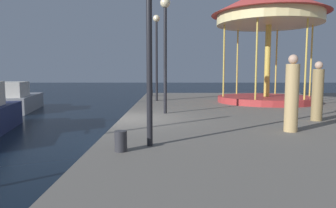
{
  "coord_description": "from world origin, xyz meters",
  "views": [
    {
      "loc": [
        1.57,
        -10.17,
        2.32
      ],
      "look_at": [
        1.59,
        2.28,
        1.05
      ],
      "focal_mm": 33.23,
      "sensor_mm": 36.0,
      "label": 1
    }
  ],
  "objects_px": {
    "lamp_post_near_edge": "(149,1)",
    "lamp_post_far_end": "(156,43)",
    "motorboat_grey": "(15,100)",
    "bollard_north": "(120,141)",
    "carousel": "(268,16)",
    "person_near_carousel": "(317,93)",
    "person_far_corner": "(291,96)",
    "lamp_post_mid_promenade": "(165,35)",
    "bollard_center": "(150,93)"
  },
  "relations": [
    {
      "from": "lamp_post_far_end",
      "to": "person_far_corner",
      "type": "distance_m",
      "value": 9.67
    },
    {
      "from": "lamp_post_near_edge",
      "to": "lamp_post_far_end",
      "type": "xyz_separation_m",
      "value": [
        -0.23,
        10.2,
        0.13
      ]
    },
    {
      "from": "bollard_center",
      "to": "lamp_post_far_end",
      "type": "bearing_deg",
      "value": -81.71
    },
    {
      "from": "lamp_post_near_edge",
      "to": "bollard_north",
      "type": "distance_m",
      "value": 2.81
    },
    {
      "from": "lamp_post_far_end",
      "to": "person_near_carousel",
      "type": "height_order",
      "value": "lamp_post_far_end"
    },
    {
      "from": "lamp_post_near_edge",
      "to": "bollard_center",
      "type": "distance_m",
      "value": 13.91
    },
    {
      "from": "motorboat_grey",
      "to": "bollard_north",
      "type": "height_order",
      "value": "motorboat_grey"
    },
    {
      "from": "bollard_north",
      "to": "person_far_corner",
      "type": "xyz_separation_m",
      "value": [
        4.07,
        2.02,
        0.73
      ]
    },
    {
      "from": "lamp_post_near_edge",
      "to": "lamp_post_mid_promenade",
      "type": "height_order",
      "value": "lamp_post_near_edge"
    },
    {
      "from": "lamp_post_near_edge",
      "to": "person_far_corner",
      "type": "distance_m",
      "value": 4.34
    },
    {
      "from": "lamp_post_near_edge",
      "to": "lamp_post_far_end",
      "type": "distance_m",
      "value": 10.2
    },
    {
      "from": "carousel",
      "to": "person_near_carousel",
      "type": "relative_size",
      "value": 3.08
    },
    {
      "from": "lamp_post_near_edge",
      "to": "person_far_corner",
      "type": "height_order",
      "value": "lamp_post_near_edge"
    },
    {
      "from": "carousel",
      "to": "person_far_corner",
      "type": "xyz_separation_m",
      "value": [
        -1.84,
        -7.83,
        -3.37
      ]
    },
    {
      "from": "lamp_post_near_edge",
      "to": "lamp_post_mid_promenade",
      "type": "distance_m",
      "value": 5.11
    },
    {
      "from": "carousel",
      "to": "lamp_post_mid_promenade",
      "type": "xyz_separation_m",
      "value": [
        -5.1,
        -4.28,
        -1.43
      ]
    },
    {
      "from": "bollard_north",
      "to": "person_near_carousel",
      "type": "xyz_separation_m",
      "value": [
        5.59,
        3.83,
        0.67
      ]
    },
    {
      "from": "lamp_post_far_end",
      "to": "bollard_north",
      "type": "distance_m",
      "value": 11.05
    },
    {
      "from": "person_far_corner",
      "to": "bollard_center",
      "type": "bearing_deg",
      "value": 109.43
    },
    {
      "from": "lamp_post_mid_promenade",
      "to": "bollard_center",
      "type": "bearing_deg",
      "value": 96.7
    },
    {
      "from": "lamp_post_mid_promenade",
      "to": "bollard_center",
      "type": "height_order",
      "value": "lamp_post_mid_promenade"
    },
    {
      "from": "motorboat_grey",
      "to": "lamp_post_near_edge",
      "type": "bearing_deg",
      "value": -54.31
    },
    {
      "from": "lamp_post_near_edge",
      "to": "lamp_post_far_end",
      "type": "bearing_deg",
      "value": 91.26
    },
    {
      "from": "bollard_center",
      "to": "person_near_carousel",
      "type": "distance_m",
      "value": 11.8
    },
    {
      "from": "lamp_post_far_end",
      "to": "bollard_center",
      "type": "xyz_separation_m",
      "value": [
        -0.5,
        3.42,
        -2.85
      ]
    },
    {
      "from": "lamp_post_mid_promenade",
      "to": "person_far_corner",
      "type": "distance_m",
      "value": 5.2
    },
    {
      "from": "person_far_corner",
      "to": "carousel",
      "type": "bearing_deg",
      "value": 76.76
    },
    {
      "from": "person_near_carousel",
      "to": "person_far_corner",
      "type": "xyz_separation_m",
      "value": [
        -1.53,
        -1.81,
        0.05
      ]
    },
    {
      "from": "carousel",
      "to": "lamp_post_near_edge",
      "type": "distance_m",
      "value": 10.9
    },
    {
      "from": "lamp_post_mid_promenade",
      "to": "person_far_corner",
      "type": "height_order",
      "value": "lamp_post_mid_promenade"
    },
    {
      "from": "lamp_post_near_edge",
      "to": "lamp_post_mid_promenade",
      "type": "xyz_separation_m",
      "value": [
        0.28,
        5.1,
        -0.05
      ]
    },
    {
      "from": "carousel",
      "to": "bollard_north",
      "type": "height_order",
      "value": "carousel"
    },
    {
      "from": "motorboat_grey",
      "to": "carousel",
      "type": "height_order",
      "value": "carousel"
    },
    {
      "from": "bollard_center",
      "to": "carousel",
      "type": "bearing_deg",
      "value": -34.83
    },
    {
      "from": "lamp_post_near_edge",
      "to": "person_far_corner",
      "type": "bearing_deg",
      "value": 23.66
    },
    {
      "from": "motorboat_grey",
      "to": "bollard_north",
      "type": "relative_size",
      "value": 13.67
    },
    {
      "from": "lamp_post_mid_promenade",
      "to": "person_near_carousel",
      "type": "distance_m",
      "value": 5.47
    },
    {
      "from": "carousel",
      "to": "bollard_center",
      "type": "distance_m",
      "value": 8.49
    },
    {
      "from": "bollard_north",
      "to": "person_near_carousel",
      "type": "height_order",
      "value": "person_near_carousel"
    },
    {
      "from": "lamp_post_near_edge",
      "to": "bollard_center",
      "type": "relative_size",
      "value": 10.67
    },
    {
      "from": "lamp_post_mid_promenade",
      "to": "bollard_north",
      "type": "relative_size",
      "value": 10.45
    },
    {
      "from": "lamp_post_near_edge",
      "to": "person_far_corner",
      "type": "xyz_separation_m",
      "value": [
        3.53,
        1.55,
        -1.99
      ]
    },
    {
      "from": "motorboat_grey",
      "to": "lamp_post_far_end",
      "type": "bearing_deg",
      "value": -13.78
    },
    {
      "from": "lamp_post_far_end",
      "to": "motorboat_grey",
      "type": "bearing_deg",
      "value": 166.22
    },
    {
      "from": "bollard_north",
      "to": "person_far_corner",
      "type": "distance_m",
      "value": 4.6
    },
    {
      "from": "lamp_post_mid_promenade",
      "to": "lamp_post_near_edge",
      "type": "bearing_deg",
      "value": -93.11
    },
    {
      "from": "bollard_center",
      "to": "lamp_post_near_edge",
      "type": "bearing_deg",
      "value": -86.96
    },
    {
      "from": "lamp_post_near_edge",
      "to": "person_near_carousel",
      "type": "bearing_deg",
      "value": 33.57
    },
    {
      "from": "lamp_post_mid_promenade",
      "to": "person_near_carousel",
      "type": "xyz_separation_m",
      "value": [
        4.79,
        -1.74,
        -2.0
      ]
    },
    {
      "from": "person_far_corner",
      "to": "lamp_post_mid_promenade",
      "type": "bearing_deg",
      "value": 132.53
    }
  ]
}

